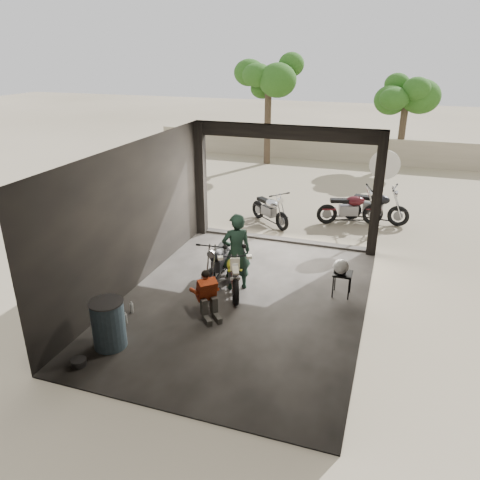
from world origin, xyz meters
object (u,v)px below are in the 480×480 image
Objects in this scene: outside_bike_b at (351,206)px; oil_drum at (109,325)px; outside_bike_a at (270,207)px; helmet at (341,267)px; outside_bike_c at (375,204)px; main_bike at (233,269)px; sign_post at (383,179)px; stool at (343,276)px; mechanic at (209,297)px; left_bike at (218,259)px; rider at (236,252)px.

outside_bike_b reaches higher than oil_drum.
helmet is (2.61, -3.85, 0.17)m from outside_bike_a.
outside_bike_c reaches higher than helmet.
main_bike reaches higher than oil_drum.
sign_post is (0.55, 3.99, 0.95)m from helmet.
stool is at bearing 35.07° from helmet.
outside_bike_a is at bearing 50.45° from mechanic.
left_bike is at bearing 169.11° from helmet.
sign_post reaches higher than helmet.
mechanic is (-0.10, -1.36, -0.40)m from rider.
main_bike is at bearing 179.23° from helmet.
rider is 2.34m from stool.
helmet is (-0.39, -5.01, 0.11)m from outside_bike_c.
outside_bike_c is at bearing 53.79° from left_bike.
stool is at bearing 41.17° from oil_drum.
main_bike reaches higher than helmet.
outside_bike_b is at bearing 29.92° from mechanic.
rider reaches higher than outside_bike_b.
mechanic is at bearing -143.03° from stool.
outside_bike_c reaches higher than stool.
outside_bike_a reaches higher than oil_drum.
helmet is at bearing -177.39° from outside_bike_c.
left_bike is 5.37m from sign_post.
oil_drum is (-1.39, -2.69, -0.08)m from main_bike.
outside_bike_b is at bearing 94.40° from stool.
rider is 1.94× the size of oil_drum.
oil_drum is at bearing 140.04° from outside_bike_b.
sign_post is at bearing -48.02° from outside_bike_a.
outside_bike_b is (1.95, 5.13, 0.05)m from main_bike.
outside_bike_b is 0.98× the size of rider.
helmet is (2.32, 1.73, 0.23)m from mechanic.
oil_drum is at bearing -110.68° from left_bike.
outside_bike_c is at bearing 63.79° from oil_drum.
outside_bike_b reaches higher than stool.
outside_bike_b is at bearing 44.97° from main_bike.
outside_bike_a is 0.90× the size of rider.
outside_bike_c is 4.97m from stool.
left_bike is at bearing -176.99° from stool.
main_bike is at bearing 142.34° from outside_bike_b.
left_bike reaches higher than mechanic.
left_bike is 3.20m from oil_drum.
mechanic reaches higher than stool.
oil_drum is at bearing -136.59° from sign_post.
sign_post is (0.16, -1.02, 1.06)m from outside_bike_c.
oil_drum is (-3.34, -7.82, -0.13)m from outside_bike_b.
outside_bike_c is (3.00, 1.15, 0.07)m from outside_bike_a.
left_bike reaches higher than helmet.
helmet is at bearing 156.67° from rider.
helmet is at bearing -132.03° from stool.
helmet is (2.22, 0.37, -0.17)m from rider.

